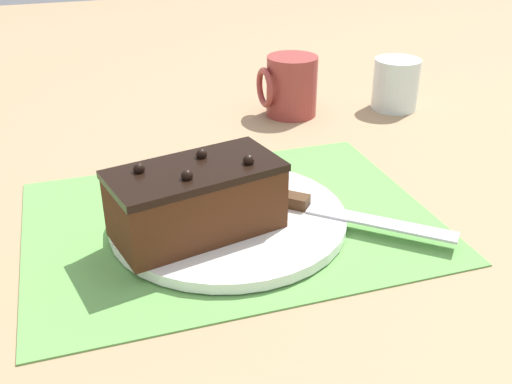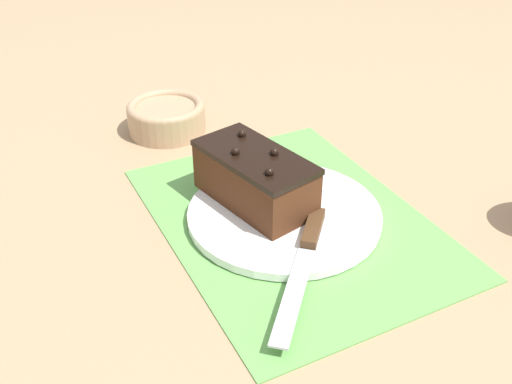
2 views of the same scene
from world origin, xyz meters
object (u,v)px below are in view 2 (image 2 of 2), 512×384
small_bowl (166,116)px  serving_knife (307,249)px  cake_plate (284,214)px  chocolate_cake (255,178)px

small_bowl → serving_knife: bearing=-175.6°
cake_plate → small_bowl: bearing=9.0°
chocolate_cake → small_bowl: 0.29m
chocolate_cake → serving_knife: (-0.13, -0.01, -0.03)m
cake_plate → small_bowl: 0.33m
cake_plate → serving_knife: bearing=167.8°
serving_knife → small_bowl: (0.42, 0.03, 0.01)m
serving_knife → small_bowl: small_bowl is taller
chocolate_cake → serving_knife: 0.14m
cake_plate → chocolate_cake: size_ratio=1.39×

